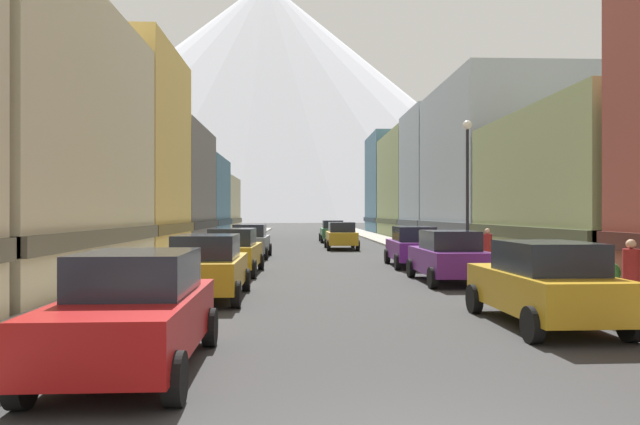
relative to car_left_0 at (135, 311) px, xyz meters
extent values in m
cube|color=gray|center=(-2.45, 31.40, -0.82)|extent=(2.50, 100.00, 0.15)
cube|color=gray|center=(10.05, 31.40, -0.82)|extent=(2.50, 100.00, 0.15)
cube|color=#D8B259|center=(-8.62, 21.69, 4.46)|extent=(9.83, 8.91, 10.73)
cube|color=brown|center=(-8.62, 21.69, 0.70)|extent=(10.13, 8.91, 0.50)
cube|color=#66605B|center=(-7.79, 31.71, 3.19)|extent=(8.19, 10.70, 8.18)
cube|color=#2D2B29|center=(-7.79, 31.71, 0.70)|extent=(8.49, 10.70, 0.50)
cube|color=slate|center=(-8.58, 42.28, 2.66)|extent=(9.76, 9.91, 7.11)
cube|color=#22333F|center=(-8.58, 42.28, 0.70)|extent=(10.06, 9.91, 0.50)
cube|color=beige|center=(-8.43, 52.33, 2.12)|extent=(9.46, 10.04, 6.04)
cube|color=#595444|center=(-8.43, 52.33, 0.70)|extent=(9.76, 10.04, 0.50)
cube|color=#8C9966|center=(14.80, 14.57, 2.35)|extent=(6.99, 12.17, 6.49)
cube|color=#3F442D|center=(14.80, 14.57, 0.70)|extent=(7.29, 12.17, 0.50)
cube|color=#99A5B2|center=(14.79, 27.17, 4.25)|extent=(6.97, 12.42, 10.29)
cube|color=#444A50|center=(14.79, 27.17, 0.70)|extent=(7.27, 12.42, 0.50)
cube|color=#99A5B2|center=(14.84, 37.95, 4.35)|extent=(7.08, 8.34, 10.51)
cube|color=#444A50|center=(14.84, 37.95, 0.70)|extent=(7.38, 8.34, 0.50)
cube|color=#8C9966|center=(15.30, 49.23, 4.20)|extent=(8.01, 13.80, 10.19)
cube|color=#3F442D|center=(15.30, 49.23, 0.70)|extent=(8.31, 13.80, 0.50)
cube|color=slate|center=(16.19, 62.22, 4.97)|extent=(9.78, 10.99, 11.73)
cube|color=#22333F|center=(16.19, 62.22, 0.70)|extent=(10.08, 10.99, 0.50)
cube|color=#9E1111|center=(0.00, -0.06, -0.16)|extent=(1.91, 4.43, 0.80)
cube|color=#1E232D|center=(0.00, 0.19, 0.56)|extent=(1.63, 2.22, 0.64)
cylinder|color=black|center=(0.95, -1.70, -0.56)|extent=(0.23, 0.68, 0.68)
cylinder|color=black|center=(-0.89, -1.73, -0.56)|extent=(0.23, 0.68, 0.68)
cylinder|color=black|center=(0.89, 1.60, -0.56)|extent=(0.23, 0.68, 0.68)
cylinder|color=black|center=(-0.94, 1.57, -0.56)|extent=(0.23, 0.68, 0.68)
cube|color=#B28419|center=(0.00, 7.53, -0.16)|extent=(1.87, 4.41, 0.80)
cube|color=#1E232D|center=(0.00, 7.28, 0.56)|extent=(1.61, 2.21, 0.64)
cylinder|color=black|center=(-0.93, 9.17, -0.56)|extent=(0.22, 0.68, 0.68)
cylinder|color=black|center=(0.91, 9.18, -0.56)|extent=(0.22, 0.68, 0.68)
cylinder|color=black|center=(-0.91, 5.87, -0.56)|extent=(0.22, 0.68, 0.68)
cylinder|color=black|center=(0.93, 5.88, -0.56)|extent=(0.22, 0.68, 0.68)
cube|color=#B28419|center=(0.00, 14.29, -0.16)|extent=(1.97, 4.45, 0.80)
cube|color=#1E232D|center=(-0.01, 14.04, 0.56)|extent=(1.67, 2.25, 0.64)
cylinder|color=black|center=(-0.87, 15.97, -0.56)|extent=(0.24, 0.69, 0.68)
cylinder|color=black|center=(0.97, 15.91, -0.56)|extent=(0.24, 0.69, 0.68)
cylinder|color=black|center=(-0.97, 12.67, -0.56)|extent=(0.24, 0.69, 0.68)
cylinder|color=black|center=(0.87, 12.62, -0.56)|extent=(0.24, 0.69, 0.68)
cube|color=slate|center=(0.00, 22.84, -0.16)|extent=(1.92, 4.43, 0.80)
cube|color=#1E232D|center=(0.00, 22.59, 0.56)|extent=(1.64, 2.23, 0.64)
cylinder|color=black|center=(-0.89, 24.51, -0.56)|extent=(0.23, 0.68, 0.68)
cylinder|color=black|center=(0.95, 24.48, -0.56)|extent=(0.23, 0.68, 0.68)
cylinder|color=black|center=(-0.95, 21.21, -0.56)|extent=(0.23, 0.68, 0.68)
cylinder|color=black|center=(0.89, 21.18, -0.56)|extent=(0.23, 0.68, 0.68)
cube|color=#B28419|center=(7.60, 3.27, -0.16)|extent=(1.94, 4.44, 0.80)
cube|color=#1E232D|center=(7.61, 3.02, 0.56)|extent=(1.65, 2.24, 0.64)
cylinder|color=black|center=(6.64, 4.90, -0.56)|extent=(0.24, 0.68, 0.68)
cylinder|color=black|center=(8.48, 4.94, -0.56)|extent=(0.24, 0.68, 0.68)
cylinder|color=black|center=(6.72, 1.60, -0.56)|extent=(0.24, 0.68, 0.68)
cylinder|color=black|center=(8.56, 1.64, -0.56)|extent=(0.24, 0.68, 0.68)
cube|color=#591E72|center=(7.60, 11.14, -0.16)|extent=(1.90, 4.42, 0.80)
cube|color=#1E232D|center=(7.60, 10.89, 0.56)|extent=(1.63, 2.22, 0.64)
cylinder|color=black|center=(6.66, 12.77, -0.56)|extent=(0.23, 0.68, 0.68)
cylinder|color=black|center=(8.50, 12.80, -0.56)|extent=(0.23, 0.68, 0.68)
cylinder|color=black|center=(6.70, 9.48, -0.56)|extent=(0.23, 0.68, 0.68)
cylinder|color=black|center=(8.54, 9.50, -0.56)|extent=(0.23, 0.68, 0.68)
cube|color=#591E72|center=(7.60, 17.21, -0.16)|extent=(1.94, 4.44, 0.80)
cube|color=#1E232D|center=(7.60, 16.96, 0.56)|extent=(1.65, 2.23, 0.64)
cylinder|color=black|center=(6.72, 18.88, -0.56)|extent=(0.24, 0.68, 0.68)
cylinder|color=black|center=(8.56, 18.84, -0.56)|extent=(0.24, 0.68, 0.68)
cylinder|color=black|center=(6.64, 15.58, -0.56)|extent=(0.24, 0.68, 0.68)
cylinder|color=black|center=(8.48, 15.54, -0.56)|extent=(0.24, 0.68, 0.68)
cube|color=#265933|center=(5.40, 39.76, -0.16)|extent=(1.84, 4.40, 0.80)
cube|color=#1E232D|center=(5.40, 39.51, 0.56)|extent=(1.60, 2.20, 0.64)
cylinder|color=black|center=(4.48, 41.41, -0.56)|extent=(0.22, 0.68, 0.68)
cylinder|color=black|center=(6.32, 41.41, -0.56)|extent=(0.22, 0.68, 0.68)
cylinder|color=black|center=(4.48, 38.11, -0.56)|extent=(0.22, 0.68, 0.68)
cylinder|color=black|center=(6.32, 38.11, -0.56)|extent=(0.22, 0.68, 0.68)
cube|color=#B28419|center=(5.40, 30.07, -0.16)|extent=(1.84, 4.40, 0.80)
cube|color=#1E232D|center=(5.40, 29.82, 0.56)|extent=(1.60, 2.20, 0.64)
cylinder|color=black|center=(4.48, 31.72, -0.56)|extent=(0.22, 0.68, 0.68)
cylinder|color=black|center=(6.32, 31.72, -0.56)|extent=(0.22, 0.68, 0.68)
cylinder|color=black|center=(4.48, 28.42, -0.56)|extent=(0.22, 0.68, 0.68)
cylinder|color=black|center=(6.32, 28.42, -0.56)|extent=(0.22, 0.68, 0.68)
cylinder|color=#4C4C51|center=(10.80, 6.66, -0.57)|extent=(0.40, 0.40, 0.35)
sphere|color=#328233|center=(10.80, 6.66, -0.14)|extent=(0.66, 0.66, 0.66)
cylinder|color=maroon|center=(10.05, 4.22, -0.05)|extent=(0.36, 0.36, 1.40)
sphere|color=tan|center=(10.05, 4.22, 0.76)|extent=(0.22, 0.22, 0.22)
cylinder|color=maroon|center=(10.05, 14.41, -0.05)|extent=(0.36, 0.36, 1.39)
sphere|color=tan|center=(10.05, 14.41, 0.76)|extent=(0.22, 0.22, 0.22)
cylinder|color=black|center=(9.15, 14.10, 2.00)|extent=(0.12, 0.12, 5.50)
sphere|color=white|center=(9.15, 14.10, 4.93)|extent=(0.36, 0.36, 0.36)
cone|color=silver|center=(-10.98, 256.40, 51.97)|extent=(243.89, 243.89, 105.74)
camera|label=1|loc=(2.42, -9.08, 1.47)|focal=33.57mm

